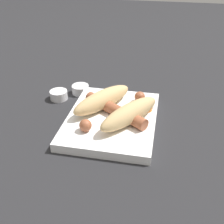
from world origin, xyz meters
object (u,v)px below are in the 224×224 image
bread_roll (116,106)px  condiment_cup_near (80,90)px  food_tray (112,119)px  condiment_cup_far (59,95)px  sausage (115,110)px

bread_roll → condiment_cup_near: size_ratio=4.63×
food_tray → condiment_cup_near: bearing=-138.1°
condiment_cup_near → food_tray: bearing=41.9°
condiment_cup_far → bread_roll: bearing=65.0°
bread_roll → condiment_cup_far: size_ratio=4.63×
sausage → condiment_cup_far: bearing=-115.7°
bread_roll → sausage: size_ratio=1.25×
food_tray → condiment_cup_near: size_ratio=5.50×
food_tray → sausage: sausage is taller
food_tray → bread_roll: bread_roll is taller
bread_roll → condiment_cup_far: bearing=-115.0°
condiment_cup_near → condiment_cup_far: (0.04, -0.05, 0.00)m
food_tray → condiment_cup_far: bearing=-117.8°
condiment_cup_near → condiment_cup_far: 0.06m
bread_roll → sausage: bearing=-40.0°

